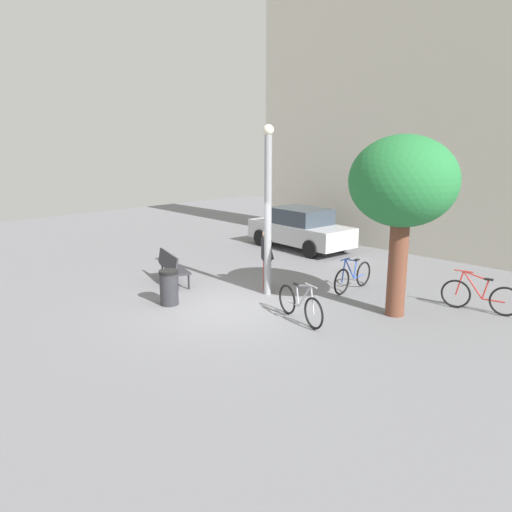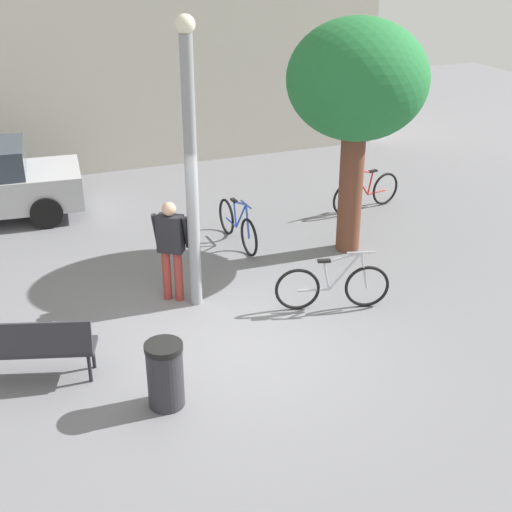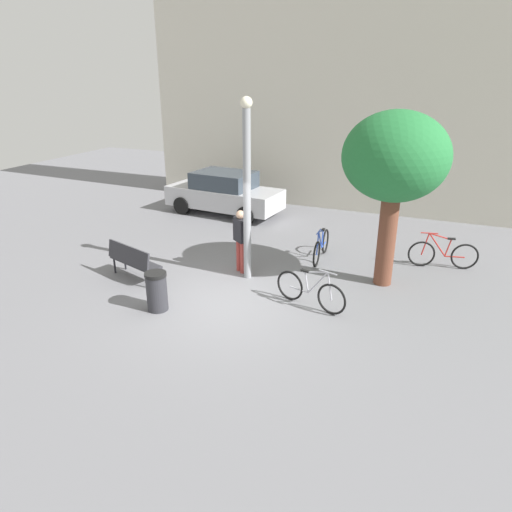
{
  "view_description": "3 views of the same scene",
  "coord_description": "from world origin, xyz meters",
  "px_view_note": "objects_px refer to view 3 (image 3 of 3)",
  "views": [
    {
      "loc": [
        8.77,
        -7.8,
        4.02
      ],
      "look_at": [
        -0.23,
        1.09,
        1.08
      ],
      "focal_mm": 34.96,
      "sensor_mm": 36.0,
      "label": 1
    },
    {
      "loc": [
        -2.81,
        -8.03,
        5.44
      ],
      "look_at": [
        0.67,
        0.8,
        0.96
      ],
      "focal_mm": 48.76,
      "sensor_mm": 36.0,
      "label": 2
    },
    {
      "loc": [
        4.35,
        -8.66,
        4.92
      ],
      "look_at": [
        0.59,
        0.29,
        1.09
      ],
      "focal_mm": 32.91,
      "sensor_mm": 36.0,
      "label": 3
    }
  ],
  "objects_px": {
    "lamppost": "(247,187)",
    "person_by_lamppost": "(241,237)",
    "bicycle_red": "(443,254)",
    "plaza_tree": "(395,160)",
    "bicycle_silver": "(310,291)",
    "trash_bin": "(157,291)",
    "park_bench": "(132,259)",
    "bicycle_blue": "(321,247)",
    "parked_car_silver": "(224,193)"
  },
  "relations": [
    {
      "from": "park_bench",
      "to": "bicycle_blue",
      "type": "xyz_separation_m",
      "value": [
        4.0,
        3.15,
        -0.16
      ]
    },
    {
      "from": "park_bench",
      "to": "bicycle_red",
      "type": "bearing_deg",
      "value": 28.27
    },
    {
      "from": "lamppost",
      "to": "parked_car_silver",
      "type": "xyz_separation_m",
      "value": [
        -3.13,
        5.0,
        -1.58
      ]
    },
    {
      "from": "bicycle_silver",
      "to": "bicycle_blue",
      "type": "bearing_deg",
      "value": 100.78
    },
    {
      "from": "lamppost",
      "to": "plaza_tree",
      "type": "distance_m",
      "value": 3.46
    },
    {
      "from": "bicycle_silver",
      "to": "parked_car_silver",
      "type": "xyz_separation_m",
      "value": [
        -5.07,
        5.95,
        0.39
      ]
    },
    {
      "from": "trash_bin",
      "to": "person_by_lamppost",
      "type": "bearing_deg",
      "value": 72.77
    },
    {
      "from": "plaza_tree",
      "to": "trash_bin",
      "type": "distance_m",
      "value": 6.09
    },
    {
      "from": "bicycle_blue",
      "to": "parked_car_silver",
      "type": "distance_m",
      "value": 5.5
    },
    {
      "from": "lamppost",
      "to": "bicycle_blue",
      "type": "xyz_separation_m",
      "value": [
        1.4,
        1.9,
        -1.97
      ]
    },
    {
      "from": "bicycle_silver",
      "to": "trash_bin",
      "type": "xyz_separation_m",
      "value": [
        -3.07,
        -1.43,
        0.06
      ]
    },
    {
      "from": "plaza_tree",
      "to": "bicycle_silver",
      "type": "relative_size",
      "value": 2.38
    },
    {
      "from": "park_bench",
      "to": "parked_car_silver",
      "type": "relative_size",
      "value": 0.38
    },
    {
      "from": "plaza_tree",
      "to": "bicycle_red",
      "type": "bearing_deg",
      "value": 51.36
    },
    {
      "from": "park_bench",
      "to": "plaza_tree",
      "type": "xyz_separation_m",
      "value": [
        5.84,
        2.21,
        2.52
      ]
    },
    {
      "from": "trash_bin",
      "to": "parked_car_silver",
      "type": "bearing_deg",
      "value": 105.2
    },
    {
      "from": "park_bench",
      "to": "bicycle_red",
      "type": "relative_size",
      "value": 0.94
    },
    {
      "from": "person_by_lamppost",
      "to": "plaza_tree",
      "type": "xyz_separation_m",
      "value": [
        3.55,
        0.7,
        2.1
      ]
    },
    {
      "from": "park_bench",
      "to": "bicycle_silver",
      "type": "height_order",
      "value": "bicycle_silver"
    },
    {
      "from": "parked_car_silver",
      "to": "bicycle_silver",
      "type": "bearing_deg",
      "value": -49.55
    },
    {
      "from": "person_by_lamppost",
      "to": "parked_car_silver",
      "type": "xyz_separation_m",
      "value": [
        -2.83,
        4.74,
        -0.19
      ]
    },
    {
      "from": "lamppost",
      "to": "bicycle_silver",
      "type": "height_order",
      "value": "lamppost"
    },
    {
      "from": "plaza_tree",
      "to": "person_by_lamppost",
      "type": "bearing_deg",
      "value": -168.83
    },
    {
      "from": "park_bench",
      "to": "bicycle_red",
      "type": "height_order",
      "value": "bicycle_red"
    },
    {
      "from": "lamppost",
      "to": "trash_bin",
      "type": "height_order",
      "value": "lamppost"
    },
    {
      "from": "bicycle_red",
      "to": "parked_car_silver",
      "type": "xyz_separation_m",
      "value": [
        -7.68,
        2.41,
        0.39
      ]
    },
    {
      "from": "parked_car_silver",
      "to": "trash_bin",
      "type": "distance_m",
      "value": 7.66
    },
    {
      "from": "bicycle_blue",
      "to": "plaza_tree",
      "type": "bearing_deg",
      "value": -27.0
    },
    {
      "from": "bicycle_silver",
      "to": "park_bench",
      "type": "bearing_deg",
      "value": -176.24
    },
    {
      "from": "lamppost",
      "to": "bicycle_silver",
      "type": "distance_m",
      "value": 2.93
    },
    {
      "from": "plaza_tree",
      "to": "park_bench",
      "type": "bearing_deg",
      "value": -159.28
    },
    {
      "from": "plaza_tree",
      "to": "bicycle_blue",
      "type": "bearing_deg",
      "value": 153.0
    },
    {
      "from": "lamppost",
      "to": "bicycle_silver",
      "type": "bearing_deg",
      "value": -25.95
    },
    {
      "from": "parked_car_silver",
      "to": "person_by_lamppost",
      "type": "bearing_deg",
      "value": -59.19
    },
    {
      "from": "plaza_tree",
      "to": "bicycle_blue",
      "type": "relative_size",
      "value": 2.3
    },
    {
      "from": "park_bench",
      "to": "plaza_tree",
      "type": "bearing_deg",
      "value": 20.72
    },
    {
      "from": "park_bench",
      "to": "bicycle_silver",
      "type": "relative_size",
      "value": 0.95
    },
    {
      "from": "lamppost",
      "to": "person_by_lamppost",
      "type": "xyz_separation_m",
      "value": [
        -0.3,
        0.26,
        -1.39
      ]
    },
    {
      "from": "bicycle_red",
      "to": "bicycle_blue",
      "type": "bearing_deg",
      "value": -167.56
    },
    {
      "from": "bicycle_blue",
      "to": "trash_bin",
      "type": "height_order",
      "value": "bicycle_blue"
    },
    {
      "from": "bicycle_red",
      "to": "lamppost",
      "type": "bearing_deg",
      "value": -150.28
    },
    {
      "from": "plaza_tree",
      "to": "bicycle_blue",
      "type": "distance_m",
      "value": 3.39
    },
    {
      "from": "park_bench",
      "to": "bicycle_blue",
      "type": "relative_size",
      "value": 0.92
    },
    {
      "from": "plaza_tree",
      "to": "bicycle_red",
      "type": "relative_size",
      "value": 2.34
    },
    {
      "from": "park_bench",
      "to": "trash_bin",
      "type": "bearing_deg",
      "value": -37.6
    },
    {
      "from": "bicycle_silver",
      "to": "plaza_tree",
      "type": "bearing_deg",
      "value": 55.78
    },
    {
      "from": "park_bench",
      "to": "trash_bin",
      "type": "xyz_separation_m",
      "value": [
        1.47,
        -1.14,
        -0.1
      ]
    },
    {
      "from": "bicycle_blue",
      "to": "bicycle_silver",
      "type": "relative_size",
      "value": 1.04
    },
    {
      "from": "person_by_lamppost",
      "to": "bicycle_red",
      "type": "xyz_separation_m",
      "value": [
        4.85,
        2.33,
        -0.58
      ]
    },
    {
      "from": "parked_car_silver",
      "to": "trash_bin",
      "type": "relative_size",
      "value": 4.91
    }
  ]
}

